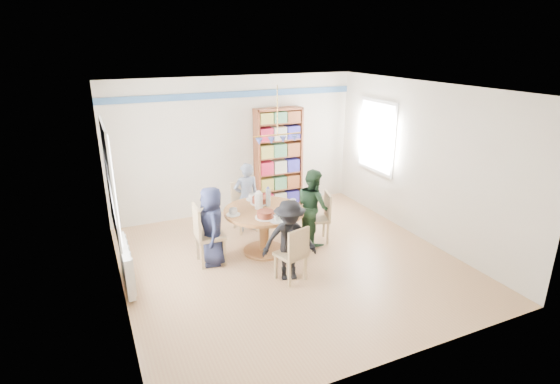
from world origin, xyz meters
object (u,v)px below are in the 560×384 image
dining_table (264,221)px  chair_right (322,215)px  chair_near (294,252)px  person_far (246,197)px  person_right (313,206)px  bookshelf (278,159)px  chair_left (205,232)px  radiator (126,265)px  person_near (289,240)px  person_left (212,226)px  chair_far (243,204)px

dining_table → chair_right: chair_right is taller
chair_near → person_far: (0.02, 1.98, 0.17)m
person_right → bookshelf: bookshelf is taller
chair_near → person_right: size_ratio=0.65×
chair_left → chair_right: bearing=-0.8°
chair_near → bookshelf: size_ratio=0.41×
chair_near → person_far: person_far is taller
person_far → bookshelf: (1.04, 0.90, 0.37)m
dining_table → radiator: bearing=-174.6°
chair_right → person_far: person_far is taller
person_right → person_near: (-0.90, -0.96, -0.04)m
chair_left → person_right: (1.90, 0.01, 0.12)m
chair_right → chair_near: chair_right is taller
chair_left → bookshelf: size_ratio=0.47×
chair_left → chair_right: size_ratio=1.10×
radiator → chair_left: bearing=10.3°
radiator → chair_near: 2.36m
radiator → bookshelf: 3.91m
chair_left → person_left: bearing=-14.5°
chair_near → dining_table: bearing=91.6°
chair_far → bookshelf: bookshelf is taller
dining_table → person_near: size_ratio=1.07×
radiator → bookshelf: size_ratio=0.48×
person_near → dining_table: bearing=107.3°
chair_near → chair_left: bearing=133.8°
bookshelf → person_near: bearing=-111.2°
person_far → chair_far: bearing=-73.1°
chair_right → bookshelf: bookshelf is taller
radiator → chair_near: bearing=-20.8°
person_left → bookshelf: bearing=139.1°
dining_table → chair_left: bearing=179.3°
person_left → person_far: 1.32m
chair_near → person_right: 1.40m
chair_left → person_far: person_far is taller
dining_table → chair_near: bearing=-88.4°
person_near → chair_right: bearing=57.9°
person_right → bookshelf: bearing=-5.8°
person_left → chair_near: bearing=46.9°
chair_near → person_near: bearing=101.4°
chair_right → person_right: bearing=164.9°
chair_left → person_left: person_left is taller
chair_far → person_near: size_ratio=0.73×
radiator → person_right: size_ratio=0.77×
chair_far → person_right: 1.36m
chair_left → chair_near: size_ratio=1.13×
person_right → radiator: bearing=93.9°
chair_right → radiator: bearing=-176.7°
radiator → dining_table: dining_table is taller
chair_near → chair_far: bearing=90.3°
person_left → dining_table: bearing=96.8°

